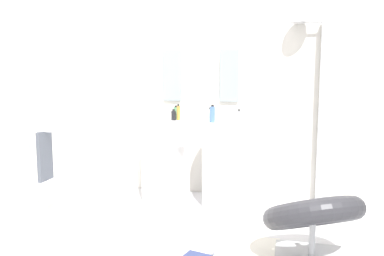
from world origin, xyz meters
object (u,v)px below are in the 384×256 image
at_px(shower_column, 324,109).
at_px(towel_rack, 42,158).
at_px(coffee_mug, 218,253).
at_px(lounge_chair, 313,220).
at_px(soap_bottle_black, 174,115).
at_px(soap_bottle_amber, 178,113).
at_px(soap_bottle_clear, 210,115).
at_px(pedestal_sink_right, 223,158).
at_px(pedestal_sink_left, 164,155).
at_px(soap_bottle_blue, 212,114).
at_px(soap_bottle_green, 176,113).
at_px(soap_bottle_grey, 239,116).

height_order(shower_column, towel_rack, shower_column).
bearing_deg(coffee_mug, lounge_chair, 8.91).
bearing_deg(soap_bottle_black, soap_bottle_amber, 33.00).
bearing_deg(towel_rack, soap_bottle_black, 38.79).
bearing_deg(soap_bottle_clear, pedestal_sink_right, 9.71).
bearing_deg(coffee_mug, shower_column, 62.70).
bearing_deg(soap_bottle_amber, lounge_chair, -42.43).
bearing_deg(towel_rack, pedestal_sink_right, 28.05).
relative_size(pedestal_sink_left, towel_rack, 1.10).
relative_size(pedestal_sink_left, soap_bottle_black, 8.20).
distance_m(pedestal_sink_left, soap_bottle_clear, 0.74).
bearing_deg(soap_bottle_amber, soap_bottle_clear, -7.70).
xyz_separation_m(soap_bottle_blue, soap_bottle_clear, (-0.04, 0.08, -0.02)).
relative_size(pedestal_sink_left, soap_bottle_green, 6.58).
relative_size(lounge_chair, towel_rack, 1.12).
height_order(soap_bottle_amber, soap_bottle_clear, soap_bottle_amber).
xyz_separation_m(towel_rack, soap_bottle_green, (1.11, 1.03, 0.38)).
height_order(soap_bottle_blue, soap_bottle_grey, soap_bottle_blue).
distance_m(pedestal_sink_right, lounge_chair, 1.59).
bearing_deg(soap_bottle_grey, coffee_mug, -88.63).
height_order(pedestal_sink_right, soap_bottle_black, soap_bottle_black).
bearing_deg(soap_bottle_blue, pedestal_sink_left, 169.61).
relative_size(pedestal_sink_left, soap_bottle_grey, 7.95).
bearing_deg(soap_bottle_black, soap_bottle_clear, -2.63).
relative_size(pedestal_sink_left, soap_bottle_blue, 5.37).
xyz_separation_m(soap_bottle_amber, soap_bottle_grey, (0.68, 0.10, -0.03)).
xyz_separation_m(pedestal_sink_right, soap_bottle_grey, (0.15, 0.12, 0.48)).
height_order(soap_bottle_clear, soap_bottle_black, soap_bottle_clear).
relative_size(soap_bottle_green, soap_bottle_clear, 1.01).
distance_m(lounge_chair, soap_bottle_green, 2.17).
bearing_deg(soap_bottle_green, lounge_chair, -43.38).
distance_m(shower_column, lounge_chair, 1.77).
bearing_deg(pedestal_sink_left, coffee_mug, -57.67).
bearing_deg(pedestal_sink_left, lounge_chair, -38.68).
bearing_deg(soap_bottle_amber, towel_rack, -141.44).
xyz_separation_m(shower_column, soap_bottle_grey, (-0.92, -0.19, -0.08)).
height_order(soap_bottle_green, soap_bottle_black, soap_bottle_green).
relative_size(soap_bottle_green, soap_bottle_grey, 1.21).
height_order(lounge_chair, soap_bottle_green, soap_bottle_green).
bearing_deg(pedestal_sink_right, soap_bottle_amber, 177.28).
relative_size(soap_bottle_blue, soap_bottle_grey, 1.48).
relative_size(towel_rack, soap_bottle_clear, 6.06).
xyz_separation_m(soap_bottle_green, soap_bottle_black, (0.01, -0.13, -0.02)).
xyz_separation_m(pedestal_sink_left, soap_bottle_blue, (0.59, -0.11, 0.51)).
bearing_deg(pedestal_sink_right, soap_bottle_green, 168.09).
height_order(pedestal_sink_left, lounge_chair, pedestal_sink_left).
relative_size(towel_rack, soap_bottle_green, 6.00).
height_order(lounge_chair, towel_rack, towel_rack).
distance_m(pedestal_sink_right, soap_bottle_clear, 0.51).
bearing_deg(pedestal_sink_right, pedestal_sink_left, 180.00).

